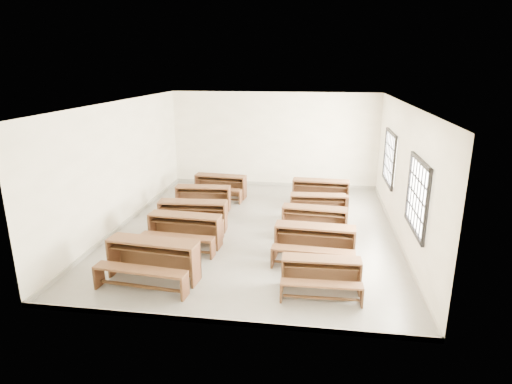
# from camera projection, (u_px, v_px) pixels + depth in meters

# --- Properties ---
(room) EXTENTS (8.50, 8.50, 3.20)m
(room) POSITION_uv_depth(u_px,v_px,m) (260.00, 147.00, 10.37)
(room) COLOR gray
(room) RESTS_ON ground
(desk_set_0) EXTENTS (1.88, 1.11, 0.81)m
(desk_set_0) POSITION_uv_depth(u_px,v_px,m) (152.00, 257.00, 8.29)
(desk_set_0) COLOR brown
(desk_set_0) RESTS_ON ground
(desk_set_1) EXTENTS (1.73, 0.98, 0.76)m
(desk_set_1) POSITION_uv_depth(u_px,v_px,m) (184.00, 228.00, 9.86)
(desk_set_1) COLOR brown
(desk_set_1) RESTS_ON ground
(desk_set_2) EXTENTS (1.76, 1.00, 0.77)m
(desk_set_2) POSITION_uv_depth(u_px,v_px,m) (192.00, 214.00, 10.79)
(desk_set_2) COLOR brown
(desk_set_2) RESTS_ON ground
(desk_set_3) EXTENTS (1.61, 0.90, 0.70)m
(desk_set_3) POSITION_uv_depth(u_px,v_px,m) (203.00, 196.00, 12.35)
(desk_set_3) COLOR brown
(desk_set_3) RESTS_ON ground
(desk_set_4) EXTENTS (1.68, 0.98, 0.73)m
(desk_set_4) POSITION_uv_depth(u_px,v_px,m) (220.00, 185.00, 13.50)
(desk_set_4) COLOR brown
(desk_set_4) RESTS_ON ground
(desk_set_5) EXTENTS (1.47, 0.79, 0.65)m
(desk_set_5) POSITION_uv_depth(u_px,v_px,m) (321.00, 273.00, 7.88)
(desk_set_5) COLOR brown
(desk_set_5) RESTS_ON ground
(desk_set_6) EXTENTS (1.76, 0.98, 0.77)m
(desk_set_6) POSITION_uv_depth(u_px,v_px,m) (315.00, 241.00, 9.15)
(desk_set_6) COLOR brown
(desk_set_6) RESTS_ON ground
(desk_set_7) EXTENTS (1.65, 0.95, 0.71)m
(desk_set_7) POSITION_uv_depth(u_px,v_px,m) (314.00, 219.00, 10.50)
(desk_set_7) COLOR brown
(desk_set_7) RESTS_ON ground
(desk_set_8) EXTENTS (1.55, 0.85, 0.68)m
(desk_set_8) POSITION_uv_depth(u_px,v_px,m) (318.00, 205.00, 11.64)
(desk_set_8) COLOR brown
(desk_set_8) RESTS_ON ground
(desk_set_9) EXTENTS (1.72, 0.95, 0.75)m
(desk_set_9) POSITION_uv_depth(u_px,v_px,m) (320.00, 190.00, 12.82)
(desk_set_9) COLOR brown
(desk_set_9) RESTS_ON ground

